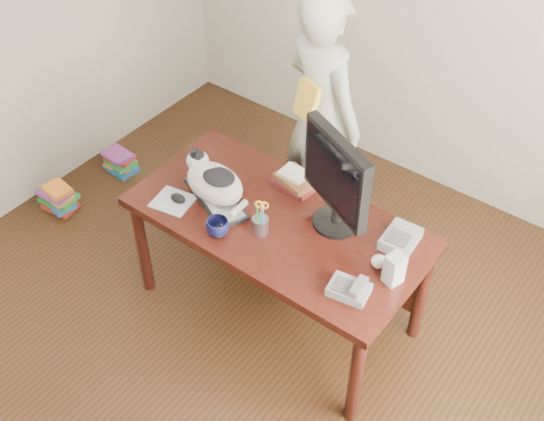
{
  "coord_description": "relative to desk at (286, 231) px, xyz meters",
  "views": [
    {
      "loc": [
        1.56,
        -1.49,
        3.25
      ],
      "look_at": [
        0.0,
        0.55,
        0.85
      ],
      "focal_mm": 45.0,
      "sensor_mm": 36.0,
      "label": 1
    }
  ],
  "objects": [
    {
      "name": "mouse",
      "position": [
        -0.52,
        -0.29,
        0.17
      ],
      "size": [
        0.1,
        0.08,
        0.04
      ],
      "rotation": [
        0.0,
        0.0,
        0.19
      ],
      "color": "black",
      "rests_on": "mousepad"
    },
    {
      "name": "phone",
      "position": [
        0.58,
        -0.28,
        0.18
      ],
      "size": [
        0.21,
        0.18,
        0.09
      ],
      "rotation": [
        0.0,
        0.0,
        0.18
      ],
      "color": "slate",
      "rests_on": "desk"
    },
    {
      "name": "held_book",
      "position": [
        -0.27,
        0.56,
        0.45
      ],
      "size": [
        0.18,
        0.14,
        0.22
      ],
      "rotation": [
        0.0,
        0.0,
        -0.31
      ],
      "color": "gold",
      "rests_on": "person"
    },
    {
      "name": "coffee_mug",
      "position": [
        -0.18,
        -0.35,
        0.19
      ],
      "size": [
        0.16,
        0.16,
        0.09
      ],
      "primitive_type": "imported",
      "rotation": [
        0.0,
        0.0,
        0.5
      ],
      "color": "black",
      "rests_on": "desk"
    },
    {
      "name": "book_pile_a",
      "position": [
        -1.75,
        -0.28,
        -0.51
      ],
      "size": [
        0.27,
        0.22,
        0.18
      ],
      "color": "#AC2418",
      "rests_on": "ground"
    },
    {
      "name": "room",
      "position": [
        0.0,
        -0.68,
        0.75
      ],
      "size": [
        4.5,
        4.5,
        4.5
      ],
      "color": "black",
      "rests_on": "ground"
    },
    {
      "name": "book_stack",
      "position": [
        -0.08,
        0.2,
        0.19
      ],
      "size": [
        0.26,
        0.21,
        0.09
      ],
      "rotation": [
        0.0,
        0.0,
        -0.13
      ],
      "color": "#481318",
      "rests_on": "desk"
    },
    {
      "name": "book_pile_b",
      "position": [
        -1.72,
        0.27,
        -0.53
      ],
      "size": [
        0.26,
        0.2,
        0.15
      ],
      "color": "#1B58A7",
      "rests_on": "ground"
    },
    {
      "name": "cat",
      "position": [
        -0.37,
        -0.16,
        0.28
      ],
      "size": [
        0.44,
        0.33,
        0.26
      ],
      "rotation": [
        0.0,
        0.0,
        -0.41
      ],
      "color": "silver",
      "rests_on": "keyboard"
    },
    {
      "name": "mousepad",
      "position": [
        -0.54,
        -0.31,
        0.15
      ],
      "size": [
        0.24,
        0.22,
        0.0
      ],
      "rotation": [
        0.0,
        0.0,
        0.19
      ],
      "color": "#A7ADB3",
      "rests_on": "desk"
    },
    {
      "name": "person",
      "position": [
        -0.27,
        0.73,
        0.24
      ],
      "size": [
        0.71,
        0.57,
        1.68
      ],
      "primitive_type": "imported",
      "rotation": [
        0.0,
        0.0,
        2.83
      ],
      "color": "white",
      "rests_on": "ground"
    },
    {
      "name": "baseball",
      "position": [
        0.6,
        -0.05,
        0.19
      ],
      "size": [
        0.07,
        0.07,
        0.07
      ],
      "rotation": [
        0.0,
        0.0,
        -0.42
      ],
      "color": "silver",
      "rests_on": "desk"
    },
    {
      "name": "calculator",
      "position": [
        0.6,
        0.16,
        0.18
      ],
      "size": [
        0.18,
        0.22,
        0.07
      ],
      "rotation": [
        0.0,
        0.0,
        0.07
      ],
      "color": "slate",
      "rests_on": "desk"
    },
    {
      "name": "monitor",
      "position": [
        0.25,
        0.06,
        0.47
      ],
      "size": [
        0.48,
        0.32,
        0.57
      ],
      "rotation": [
        0.0,
        0.0,
        -0.42
      ],
      "color": "black",
      "rests_on": "desk"
    },
    {
      "name": "keyboard",
      "position": [
        -0.36,
        -0.16,
        0.16
      ],
      "size": [
        0.49,
        0.34,
        0.03
      ],
      "rotation": [
        0.0,
        0.0,
        -0.41
      ],
      "color": "black",
      "rests_on": "desk"
    },
    {
      "name": "speaker",
      "position": [
        0.7,
        -0.09,
        0.23
      ],
      "size": [
        0.1,
        0.1,
        0.17
      ],
      "rotation": [
        0.0,
        0.0,
        -0.27
      ],
      "color": "#A3A3A5",
      "rests_on": "desk"
    },
    {
      "name": "pen_cup",
      "position": [
        -0.01,
        -0.21,
        0.21
      ],
      "size": [
        0.11,
        0.11,
        0.22
      ],
      "rotation": [
        0.0,
        0.0,
        0.42
      ],
      "color": "gray",
      "rests_on": "desk"
    },
    {
      "name": "desk",
      "position": [
        0.0,
        0.0,
        0.0
      ],
      "size": [
        1.6,
        0.8,
        0.75
      ],
      "color": "black",
      "rests_on": "ground"
    }
  ]
}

